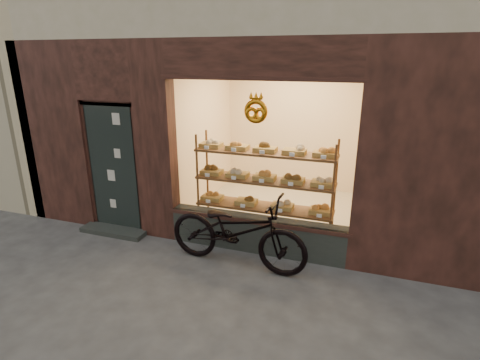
% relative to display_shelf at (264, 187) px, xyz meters
% --- Properties ---
extents(ground, '(90.00, 90.00, 0.00)m').
position_rel_display_shelf_xyz_m(ground, '(-0.45, -2.55, -0.89)').
color(ground, '#363636').
extents(display_shelf, '(2.20, 0.45, 1.70)m').
position_rel_display_shelf_xyz_m(display_shelf, '(0.00, 0.00, 0.00)').
color(display_shelf, brown).
rests_on(display_shelf, ground).
extents(bicycle, '(2.09, 0.85, 1.07)m').
position_rel_display_shelf_xyz_m(bicycle, '(-0.13, -0.93, -0.35)').
color(bicycle, black).
rests_on(bicycle, ground).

